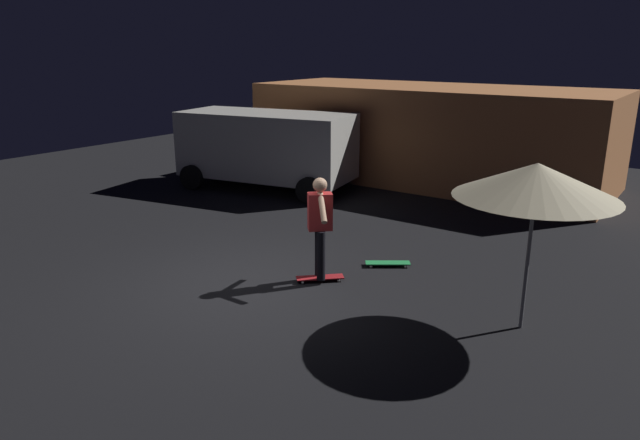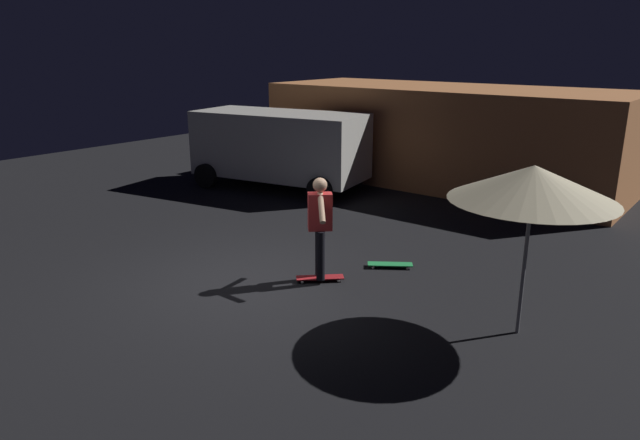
# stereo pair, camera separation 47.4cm
# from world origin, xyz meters

# --- Properties ---
(ground_plane) EXTENTS (28.00, 28.00, 0.00)m
(ground_plane) POSITION_xyz_m (0.00, 0.00, 0.00)
(ground_plane) COLOR black
(low_building) EXTENTS (9.92, 3.79, 2.63)m
(low_building) POSITION_xyz_m (-1.01, 8.89, 1.32)
(low_building) COLOR #C67A47
(low_building) RESTS_ON ground_plane
(parked_van) EXTENTS (4.87, 2.93, 2.03)m
(parked_van) POSITION_xyz_m (-4.05, 5.32, 1.16)
(parked_van) COLOR silver
(parked_van) RESTS_ON ground_plane
(patio_umbrella) EXTENTS (2.10, 2.10, 2.30)m
(patio_umbrella) POSITION_xyz_m (4.11, 1.10, 2.07)
(patio_umbrella) COLOR slate
(patio_umbrella) RESTS_ON ground_plane
(skateboard_ridden) EXTENTS (0.70, 0.68, 0.07)m
(skateboard_ridden) POSITION_xyz_m (0.91, 0.84, 0.06)
(skateboard_ridden) COLOR #AD1E23
(skateboard_ridden) RESTS_ON ground_plane
(skateboard_spare) EXTENTS (0.75, 0.61, 0.07)m
(skateboard_spare) POSITION_xyz_m (1.49, 2.07, 0.06)
(skateboard_spare) COLOR green
(skateboard_spare) RESTS_ON ground_plane
(skater) EXTENTS (0.74, 0.77, 1.67)m
(skater) POSITION_xyz_m (0.91, 0.84, 1.04)
(skater) COLOR black
(skater) RESTS_ON skateboard_ridden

